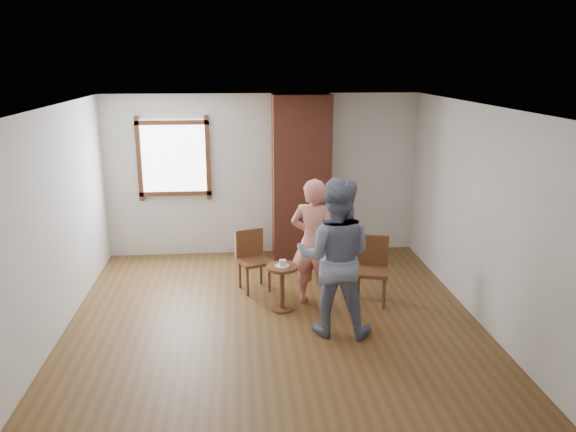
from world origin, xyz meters
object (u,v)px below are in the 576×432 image
object	(u,v)px
dining_chair_right	(372,266)
person_pink	(314,243)
dining_chair_left	(252,257)
man	(335,257)
stoneware_crock	(244,246)
side_table	(282,281)

from	to	relation	value
dining_chair_right	person_pink	distance (m)	0.85
dining_chair_left	person_pink	bearing A→B (deg)	-55.30
dining_chair_left	dining_chair_right	xyz separation A→B (m)	(1.55, -0.58, 0.03)
dining_chair_right	man	world-z (taller)	man
stoneware_crock	dining_chair_right	world-z (taller)	dining_chair_right
man	person_pink	world-z (taller)	man
dining_chair_left	man	distance (m)	1.72
dining_chair_left	side_table	world-z (taller)	dining_chair_left
person_pink	man	bearing A→B (deg)	123.07
man	dining_chair_left	bearing A→B (deg)	-42.39
dining_chair_right	person_pink	xyz separation A→B (m)	(-0.77, 0.00, 0.34)
stoneware_crock	man	world-z (taller)	man
stoneware_crock	dining_chair_right	distance (m)	2.45
side_table	person_pink	xyz separation A→B (m)	(0.42, 0.17, 0.44)
stoneware_crock	side_table	xyz separation A→B (m)	(0.45, -1.96, 0.19)
dining_chair_left	person_pink	xyz separation A→B (m)	(0.77, -0.58, 0.37)
side_table	person_pink	world-z (taller)	person_pink
side_table	man	xyz separation A→B (m)	(0.56, -0.64, 0.52)
stoneware_crock	dining_chair_right	bearing A→B (deg)	-47.57
stoneware_crock	dining_chair_right	xyz separation A→B (m)	(1.64, -1.80, 0.28)
stoneware_crock	person_pink	distance (m)	2.09
dining_chair_left	side_table	size ratio (longest dim) A/B	1.40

